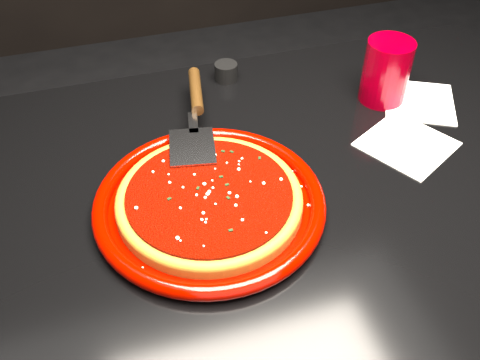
% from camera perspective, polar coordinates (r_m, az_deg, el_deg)
% --- Properties ---
extents(table, '(1.20, 0.80, 0.75)m').
position_cam_1_polar(table, '(1.21, 4.19, -12.83)').
color(table, black).
rests_on(table, floor).
extents(plate, '(0.38, 0.38, 0.03)m').
position_cam_1_polar(plate, '(0.85, -3.26, -2.43)').
color(plate, '#740400').
rests_on(plate, table).
extents(pizza_crust, '(0.31, 0.31, 0.01)m').
position_cam_1_polar(pizza_crust, '(0.85, -3.27, -2.23)').
color(pizza_crust, brown).
rests_on(pizza_crust, plate).
extents(pizza_crust_rim, '(0.31, 0.31, 0.02)m').
position_cam_1_polar(pizza_crust_rim, '(0.85, -3.29, -1.87)').
color(pizza_crust_rim, brown).
rests_on(pizza_crust_rim, plate).
extents(pizza_sauce, '(0.27, 0.27, 0.01)m').
position_cam_1_polar(pizza_sauce, '(0.84, -3.31, -1.62)').
color(pizza_sauce, '#680700').
rests_on(pizza_sauce, plate).
extents(parmesan_dusting, '(0.25, 0.25, 0.01)m').
position_cam_1_polar(parmesan_dusting, '(0.84, -3.33, -1.25)').
color(parmesan_dusting, beige).
rests_on(parmesan_dusting, plate).
extents(basil_flecks, '(0.23, 0.23, 0.00)m').
position_cam_1_polar(basil_flecks, '(0.84, -3.32, -1.31)').
color(basil_flecks, black).
rests_on(basil_flecks, plate).
extents(pizza_server, '(0.15, 0.34, 0.02)m').
position_cam_1_polar(pizza_server, '(0.98, -4.79, 7.00)').
color(pizza_server, silver).
rests_on(pizza_server, plate).
extents(cup, '(0.12, 0.12, 0.13)m').
position_cam_1_polar(cup, '(1.10, 15.32, 11.11)').
color(cup, maroon).
rests_on(cup, table).
extents(napkin_a, '(0.20, 0.20, 0.00)m').
position_cam_1_polar(napkin_a, '(1.03, 17.36, 3.68)').
color(napkin_a, white).
rests_on(napkin_a, table).
extents(napkin_b, '(0.19, 0.19, 0.00)m').
position_cam_1_polar(napkin_b, '(1.15, 18.59, 7.94)').
color(napkin_b, white).
rests_on(napkin_b, table).
extents(ramekin, '(0.06, 0.06, 0.04)m').
position_cam_1_polar(ramekin, '(1.15, -1.50, 11.47)').
color(ramekin, black).
rests_on(ramekin, table).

